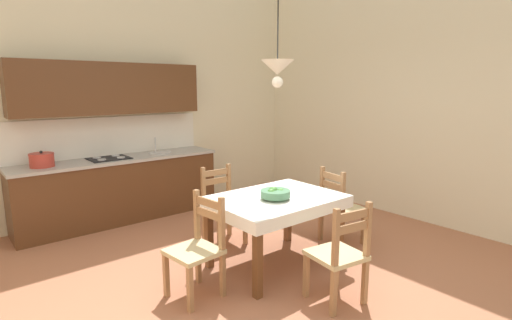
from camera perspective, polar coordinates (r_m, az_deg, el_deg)
The scene contains 11 objects.
ground_plane at distance 3.97m, azimuth -1.60°, elevation -18.32°, with size 6.69×6.43×0.10m, color #AD6B4C.
wall_back at distance 6.10m, azimuth -19.66°, elevation 11.55°, with size 6.69×0.12×4.07m, color beige.
wall_right at distance 5.92m, azimuth 23.11°, elevation 11.36°, with size 0.12×6.43×4.07m, color beige.
kitchen_cabinetry at distance 5.81m, azimuth -19.55°, elevation -0.06°, with size 2.79×0.63×2.20m.
dining_table at distance 4.11m, azimuth 2.85°, elevation -7.06°, with size 1.34×0.99×0.75m.
dining_chair_kitchen_side at distance 4.78m, azimuth -4.91°, elevation -6.84°, with size 0.44×0.44×0.93m.
dining_chair_camera_side at distance 3.54m, azimuth 12.08°, elevation -13.47°, with size 0.48×0.48×0.93m.
dining_chair_tv_side at distance 3.63m, azimuth -8.55°, elevation -12.73°, with size 0.46×0.46×0.93m.
dining_chair_window_side at distance 4.83m, azimuth 12.18°, elevation -6.84°, with size 0.48×0.48×0.93m.
fruit_bowl at distance 3.96m, azimuth 2.81°, elevation -4.91°, with size 0.30×0.30×0.12m.
pendant_lamp at distance 3.83m, azimuth 3.16°, elevation 13.22°, with size 0.32×0.32×0.80m.
Camera 1 is at (-2.15, -2.74, 1.88)m, focal length 27.39 mm.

